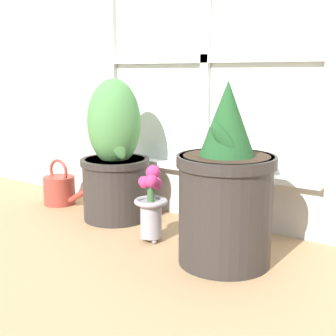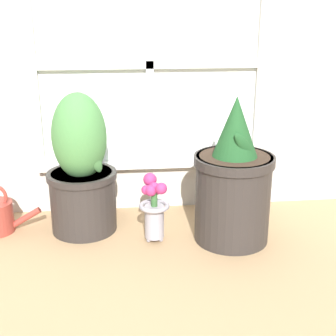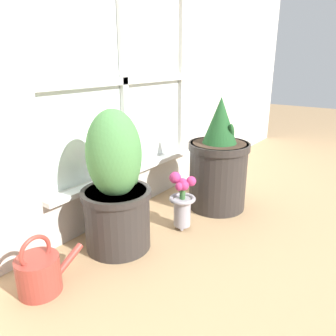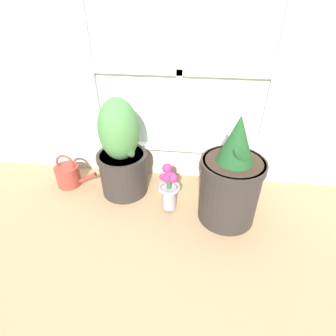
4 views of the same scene
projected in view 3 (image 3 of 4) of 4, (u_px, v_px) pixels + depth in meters
name	position (u px, v px, depth m)	size (l,w,h in m)	color
ground_plane	(225.00, 241.00, 1.54)	(10.00, 10.00, 0.00)	tan
potted_plant_left	(116.00, 189.00, 1.41)	(0.31, 0.31, 0.63)	#2D2826
potted_plant_right	(218.00, 164.00, 1.82)	(0.34, 0.34, 0.63)	#2D2826
flower_vase	(182.00, 199.00, 1.61)	(0.13, 0.13, 0.30)	#99939E
watering_can	(40.00, 273.00, 1.19)	(0.28, 0.16, 0.23)	#99382D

